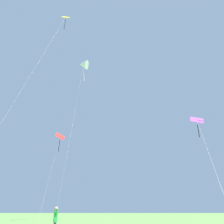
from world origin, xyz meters
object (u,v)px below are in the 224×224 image
(kite_white_distant, at_px, (83,65))
(kite_red_high, at_px, (59,140))
(kite_purple_streamer, at_px, (198,124))
(person_near_tree, at_px, (55,219))
(kite_yellow_diamond, at_px, (61,27))

(kite_white_distant, xyz_separation_m, kite_red_high, (-5.53, 8.04, -13.72))
(kite_purple_streamer, bearing_deg, kite_red_high, 121.61)
(kite_purple_streamer, relative_size, kite_red_high, 0.56)
(kite_white_distant, xyz_separation_m, kite_purple_streamer, (13.03, -22.12, -21.48))
(kite_red_high, distance_m, person_near_tree, 35.73)
(kite_yellow_diamond, xyz_separation_m, kite_purple_streamer, (13.54, -5.71, -15.75))
(kite_white_distant, height_order, kite_purple_streamer, kite_white_distant)
(kite_white_distant, distance_m, kite_purple_streamer, 33.47)
(person_near_tree, bearing_deg, kite_purple_streamer, 8.01)
(kite_purple_streamer, relative_size, person_near_tree, 5.60)
(kite_red_high, bearing_deg, kite_white_distant, -55.48)
(kite_white_distant, relative_size, kite_purple_streamer, 3.11)
(kite_yellow_diamond, bearing_deg, person_near_tree, -64.91)
(person_near_tree, bearing_deg, kite_red_high, 104.83)
(kite_yellow_diamond, relative_size, kite_red_high, 1.53)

